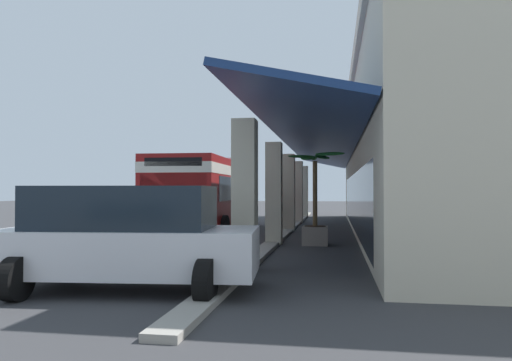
% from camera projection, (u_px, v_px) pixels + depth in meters
% --- Properties ---
extents(ground, '(120.00, 120.00, 0.00)m').
position_uv_depth(ground, '(384.00, 230.00, 22.84)').
color(ground, '#38383A').
extents(curb_strip, '(32.87, 0.50, 0.12)m').
position_uv_depth(curb_strip, '(288.00, 230.00, 22.02)').
color(curb_strip, '#9E998E').
rests_on(curb_strip, ground).
extents(plaza_building, '(27.69, 16.82, 7.09)m').
position_uv_depth(plaza_building, '(510.00, 152.00, 20.52)').
color(plaza_building, beige).
rests_on(plaza_building, ground).
extents(transit_bus, '(11.28, 3.04, 3.34)m').
position_uv_depth(transit_bus, '(212.00, 191.00, 20.91)').
color(transit_bus, maroon).
rests_on(transit_bus, ground).
extents(parked_sedan_blue, '(4.49, 2.18, 1.47)m').
position_uv_depth(parked_sedan_blue, '(155.00, 208.00, 30.67)').
color(parked_sedan_blue, navy).
rests_on(parked_sedan_blue, ground).
extents(parked_suv_white, '(3.00, 4.96, 1.97)m').
position_uv_depth(parked_suv_white, '(127.00, 237.00, 8.95)').
color(parked_suv_white, silver).
rests_on(parked_suv_white, ground).
extents(pedestrian, '(0.48, 0.53, 1.67)m').
position_uv_depth(pedestrian, '(162.00, 225.00, 13.03)').
color(pedestrian, navy).
rests_on(pedestrian, ground).
extents(potted_palm, '(1.83, 1.98, 3.23)m').
position_uv_depth(potted_palm, '(315.00, 222.00, 16.45)').
color(potted_palm, gray).
rests_on(potted_palm, ground).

